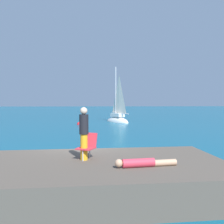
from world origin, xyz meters
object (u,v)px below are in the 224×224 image
Objects in this scene: sailboat_near at (118,119)px; beach_chair at (88,145)px; marker_buoy at (79,124)px; person_standing at (84,132)px; person_sunbather at (143,163)px.

sailboat_near is 8.91× the size of beach_chair.
beach_chair is 0.71× the size of marker_buoy.
person_standing is 2.03× the size of beach_chair.
person_standing is 1.43× the size of marker_buoy.
person_standing is at bearing 139.95° from sailboat_near.
person_sunbather reaches higher than marker_buoy.
marker_buoy is (-1.72, 20.21, -1.35)m from beach_chair.
beach_chair is 20.32m from marker_buoy.
sailboat_near is at bearing 78.87° from person_sunbather.
sailboat_near is 6.29× the size of marker_buoy.
sailboat_near is 4.95m from marker_buoy.
beach_chair is (-1.56, 1.09, 0.33)m from person_sunbather.
marker_buoy is (-4.26, -2.51, -0.38)m from sailboat_near.
person_standing is (-1.67, 0.93, 0.75)m from person_sunbather.
person_standing is at bearing 142.20° from person_sunbather.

